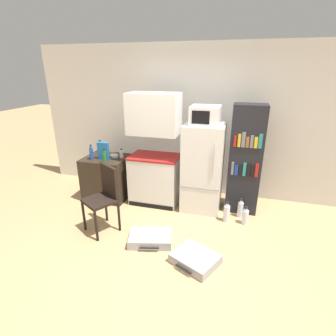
{
  "coord_description": "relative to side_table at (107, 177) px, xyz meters",
  "views": [
    {
      "loc": [
        0.8,
        -2.66,
        2.24
      ],
      "look_at": [
        -0.18,
        0.85,
        0.85
      ],
      "focal_mm": 28.0,
      "sensor_mm": 36.0,
      "label": 1
    }
  ],
  "objects": [
    {
      "name": "bookshelf",
      "position": [
        2.37,
        0.16,
        0.49
      ],
      "size": [
        0.5,
        0.35,
        1.75
      ],
      "color": "black",
      "rests_on": "ground_plane"
    },
    {
      "name": "bowl",
      "position": [
        0.14,
        0.06,
        0.4
      ],
      "size": [
        0.15,
        0.15,
        0.04
      ],
      "color": "silver",
      "rests_on": "side_table"
    },
    {
      "name": "microwave",
      "position": [
        1.72,
        0.04,
        1.19
      ],
      "size": [
        0.44,
        0.42,
        0.28
      ],
      "color": "silver",
      "rests_on": "refrigerator"
    },
    {
      "name": "chair",
      "position": [
        0.48,
        -0.95,
        0.2
      ],
      "size": [
        0.55,
        0.55,
        0.97
      ],
      "rotation": [
        0.0,
        0.0,
        -0.55
      ],
      "color": "black",
      "rests_on": "ground_plane"
    },
    {
      "name": "bottle_green_tall",
      "position": [
        0.14,
        -0.28,
        0.49
      ],
      "size": [
        0.07,
        0.07,
        0.25
      ],
      "color": "#1E6028",
      "rests_on": "side_table"
    },
    {
      "name": "bottle_amber_beer",
      "position": [
        -0.25,
        0.28,
        0.47
      ],
      "size": [
        0.08,
        0.08,
        0.22
      ],
      "color": "brown",
      "rests_on": "side_table"
    },
    {
      "name": "side_table",
      "position": [
        0.0,
        0.0,
        0.0
      ],
      "size": [
        0.75,
        0.66,
        0.76
      ],
      "color": "#2D2319",
      "rests_on": "ground_plane"
    },
    {
      "name": "refrigerator",
      "position": [
        1.72,
        0.04,
        0.34
      ],
      "size": [
        0.63,
        0.59,
        1.44
      ],
      "color": "silver",
      "rests_on": "ground_plane"
    },
    {
      "name": "suitcase_large_flat",
      "position": [
        1.21,
        -1.11,
        -0.32
      ],
      "size": [
        0.65,
        0.51,
        0.12
      ],
      "rotation": [
        0.0,
        0.0,
        0.24
      ],
      "color": "#99999E",
      "rests_on": "ground_plane"
    },
    {
      "name": "bottle_milk_white",
      "position": [
        0.28,
        0.06,
        0.45
      ],
      "size": [
        0.07,
        0.07,
        0.16
      ],
      "color": "white",
      "rests_on": "side_table"
    },
    {
      "name": "cereal_box",
      "position": [
        0.02,
        -0.09,
        0.53
      ],
      "size": [
        0.19,
        0.07,
        0.3
      ],
      "color": "#1E66A8",
      "rests_on": "side_table"
    },
    {
      "name": "water_bottle_front",
      "position": [
        2.37,
        -0.09,
        -0.25
      ],
      "size": [
        0.09,
        0.09,
        0.32
      ],
      "color": "silver",
      "rests_on": "ground_plane"
    },
    {
      "name": "wall_back",
      "position": [
        1.64,
        0.73,
        0.94
      ],
      "size": [
        6.4,
        0.1,
        2.65
      ],
      "color": "beige",
      "rests_on": "ground_plane"
    },
    {
      "name": "suitcase_small_flat",
      "position": [
        1.87,
        -1.34,
        -0.32
      ],
      "size": [
        0.65,
        0.61,
        0.12
      ],
      "rotation": [
        0.0,
        0.0,
        -0.46
      ],
      "color": "#99999E",
      "rests_on": "ground_plane"
    },
    {
      "name": "ground_plane",
      "position": [
        1.44,
        -1.27,
        -0.38
      ],
      "size": [
        24.0,
        24.0,
        0.0
      ],
      "primitive_type": "plane",
      "color": "tan"
    },
    {
      "name": "kitchen_hutch",
      "position": [
        0.9,
        0.06,
        0.49
      ],
      "size": [
        0.84,
        0.56,
        1.88
      ],
      "color": "silver",
      "rests_on": "ground_plane"
    },
    {
      "name": "water_bottle_middle",
      "position": [
        2.17,
        -0.28,
        -0.24
      ],
      "size": [
        0.1,
        0.1,
        0.34
      ],
      "color": "silver",
      "rests_on": "ground_plane"
    },
    {
      "name": "bottle_blue_soda",
      "position": [
        -0.18,
        -0.16,
        0.49
      ],
      "size": [
        0.06,
        0.06,
        0.26
      ],
      "color": "#1E47A3",
      "rests_on": "side_table"
    },
    {
      "name": "water_bottle_back",
      "position": [
        2.45,
        -0.28,
        -0.26
      ],
      "size": [
        0.1,
        0.1,
        0.29
      ],
      "color": "silver",
      "rests_on": "ground_plane"
    }
  ]
}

